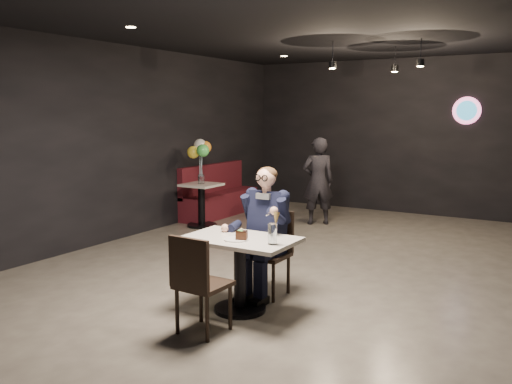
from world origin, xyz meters
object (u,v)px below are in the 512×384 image
Objects in this scene: side_table at (202,205)px; passerby at (318,181)px; chair_near at (204,283)px; booth_bench at (220,190)px; sundae_glass at (273,234)px; main_table at (240,274)px; seated_man at (267,230)px; chair_far at (267,254)px; balloon_vase at (201,179)px.

side_table is 0.48× the size of passerby.
booth_bench reaches higher than chair_near.
main_table is at bearing 170.84° from sundae_glass.
seated_man is (-0.00, 0.55, 0.34)m from main_table.
sundae_glass is at bearing 55.29° from chair_near.
seated_man is (-0.00, 0.00, 0.26)m from chair_far.
chair_near is at bearing -90.00° from chair_far.
side_table is (-3.15, 3.15, -0.48)m from sundae_glass.
balloon_vase is 0.10× the size of passerby.
balloon_vase is at bearing -0.68° from passerby.
booth_bench is (-3.05, 4.08, 0.12)m from main_table.
main_table is 0.56m from chair_far.
passerby is at bearing 6.08° from booth_bench.
main_table is 0.61m from chair_near.
chair_near is 4.60m from side_table.
main_table is 4.45m from passerby.
main_table is 0.56× the size of booth_bench.
side_table is at bearing 131.70° from main_table.
side_table is at bearing 135.03° from sundae_glass.
sundae_glass is at bearing -56.65° from seated_man.
sundae_glass reaches higher than chair_far.
chair_far is 0.83m from sundae_glass.
chair_far reaches higher than balloon_vase.
passerby is (1.65, 1.21, -0.06)m from balloon_vase.
balloon_vase is at bearing 137.32° from chair_far.
main_table is at bearing 92.03° from chair_near.
main_table is 0.65m from seated_man.
side_table is at bearing -0.68° from passerby.
seated_man is 1.95× the size of side_table.
chair_far reaches higher than side_table.
sundae_glass is (0.40, -0.62, 0.39)m from chair_far.
balloon_vase is at bearing 131.70° from main_table.
booth_bench is at bearing -30.78° from passerby.
balloon_vase is at bearing -73.30° from booth_bench.
booth_bench is at bearing 129.76° from sundae_glass.
passerby is at bearing 106.33° from seated_man.
chair_far is at bearing -42.68° from balloon_vase.
chair_far is 4.73× the size of sundae_glass.
chair_near is at bearing -126.75° from sundae_glass.
chair_near is at bearing -56.99° from booth_bench.
sundae_glass is at bearing -44.97° from side_table.
seated_man is at bearing -49.23° from booth_bench.
chair_near is 1.25× the size of side_table.
side_table is 0.46m from balloon_vase.
seated_man reaches higher than sundae_glass.
chair_far is 1.00× the size of chair_near.
sundae_glass is (0.40, 0.54, 0.39)m from chair_near.
booth_bench is 1.10m from balloon_vase.
passerby reaches higher than balloon_vase.
main_table is at bearing -90.00° from chair_far.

